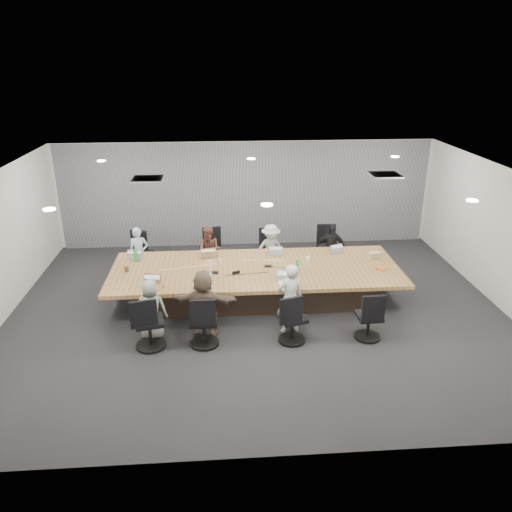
{
  "coord_description": "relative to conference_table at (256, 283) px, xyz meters",
  "views": [
    {
      "loc": [
        -0.71,
        -9.02,
        4.87
      ],
      "look_at": [
        0.0,
        0.4,
        1.05
      ],
      "focal_mm": 35.0,
      "sensor_mm": 36.0,
      "label": 1
    }
  ],
  "objects": [
    {
      "name": "curtain",
      "position": [
        0.0,
        3.42,
        1.0
      ],
      "size": [
        9.8,
        0.04,
        2.8
      ],
      "primitive_type": "cube",
      "color": "gray",
      "rests_on": "ground"
    },
    {
      "name": "wall_back",
      "position": [
        0.0,
        3.5,
        1.0
      ],
      "size": [
        10.0,
        0.0,
        2.8
      ],
      "primitive_type": "cube",
      "rotation": [
        1.57,
        0.0,
        0.0
      ],
      "color": "beige",
      "rests_on": "ground"
    },
    {
      "name": "bottle_clear",
      "position": [
        -0.93,
        -0.08,
        0.46
      ],
      "size": [
        0.08,
        0.08,
        0.23
      ],
      "primitive_type": "cylinder",
      "rotation": [
        0.0,
        0.0,
        0.18
      ],
      "color": "silver",
      "rests_on": "conference_table"
    },
    {
      "name": "wall_right",
      "position": [
        5.0,
        -0.5,
        1.0
      ],
      "size": [
        0.0,
        8.0,
        2.8
      ],
      "primitive_type": "cube",
      "rotation": [
        1.57,
        0.0,
        -1.57
      ],
      "color": "beige",
      "rests_on": "ground"
    },
    {
      "name": "chair_4",
      "position": [
        -2.01,
        -1.7,
        0.03
      ],
      "size": [
        0.68,
        0.68,
        0.86
      ],
      "primitive_type": null,
      "rotation": [
        0.0,
        0.0,
        0.21
      ],
      "color": "black",
      "rests_on": "ground"
    },
    {
      "name": "floor",
      "position": [
        0.0,
        -0.5,
        -0.4
      ],
      "size": [
        10.0,
        8.0,
        0.0
      ],
      "primitive_type": "cube",
      "color": "#242427",
      "rests_on": "ground"
    },
    {
      "name": "person_2",
      "position": [
        0.46,
        1.35,
        0.21
      ],
      "size": [
        0.88,
        0.63,
        1.23
      ],
      "primitive_type": "imported",
      "rotation": [
        0.0,
        0.0,
        6.52
      ],
      "color": "#A5A8A5",
      "rests_on": "ground"
    },
    {
      "name": "person_0",
      "position": [
        -2.6,
        1.35,
        0.21
      ],
      "size": [
        0.48,
        0.34,
        1.22
      ],
      "primitive_type": "imported",
      "rotation": [
        0.0,
        0.0,
        6.4
      ],
      "color": "#96B4C0",
      "rests_on": "ground"
    },
    {
      "name": "mug_brown",
      "position": [
        -2.65,
        0.02,
        0.39
      ],
      "size": [
        0.1,
        0.1,
        0.11
      ],
      "primitive_type": "cylinder",
      "rotation": [
        0.0,
        0.0,
        0.14
      ],
      "color": "brown",
      "rests_on": "conference_table"
    },
    {
      "name": "mic_left",
      "position": [
        -0.85,
        -0.2,
        0.35
      ],
      "size": [
        0.16,
        0.13,
        0.03
      ],
      "primitive_type": "cube",
      "rotation": [
        0.0,
        0.0,
        -0.27
      ],
      "color": "black",
      "rests_on": "conference_table"
    },
    {
      "name": "laptop_3",
      "position": [
        1.89,
        0.8,
        0.35
      ],
      "size": [
        0.33,
        0.26,
        0.02
      ],
      "primitive_type": "cube",
      "rotation": [
        0.0,
        0.0,
        3.38
      ],
      "color": "#B2B2B7",
      "rests_on": "conference_table"
    },
    {
      "name": "chair_2",
      "position": [
        0.46,
        1.7,
        -0.04
      ],
      "size": [
        0.56,
        0.56,
        0.72
      ],
      "primitive_type": null,
      "rotation": [
        0.0,
        0.0,
        2.97
      ],
      "color": "black",
      "rests_on": "ground"
    },
    {
      "name": "person_6",
      "position": [
        0.54,
        -1.35,
        0.29
      ],
      "size": [
        0.55,
        0.42,
        1.37
      ],
      "primitive_type": "imported",
      "rotation": [
        0.0,
        0.0,
        3.33
      ],
      "color": "#B3B3B3",
      "rests_on": "ground"
    },
    {
      "name": "person_5",
      "position": [
        -1.05,
        -1.35,
        0.24
      ],
      "size": [
        1.24,
        0.56,
        1.29
      ],
      "primitive_type": "imported",
      "rotation": [
        0.0,
        0.0,
        2.99
      ],
      "color": "brown",
      "rests_on": "ground"
    },
    {
      "name": "mic_right",
      "position": [
        0.27,
        0.05,
        0.35
      ],
      "size": [
        0.16,
        0.12,
        0.03
      ],
      "primitive_type": "cube",
      "rotation": [
        0.0,
        0.0,
        -0.18
      ],
      "color": "black",
      "rests_on": "conference_table"
    },
    {
      "name": "laptop_2",
      "position": [
        0.46,
        0.8,
        0.35
      ],
      "size": [
        0.35,
        0.27,
        0.02
      ],
      "primitive_type": "cube",
      "rotation": [
        0.0,
        0.0,
        2.93
      ],
      "color": "#B2B2B7",
      "rests_on": "conference_table"
    },
    {
      "name": "canvas_bag",
      "position": [
        2.62,
        0.35,
        0.41
      ],
      "size": [
        0.29,
        0.22,
        0.14
      ],
      "primitive_type": "cube",
      "rotation": [
        0.0,
        0.0,
        0.25
      ],
      "color": "tan",
      "rests_on": "conference_table"
    },
    {
      "name": "chair_7",
      "position": [
        1.94,
        -1.7,
        -0.02
      ],
      "size": [
        0.53,
        0.53,
        0.76
      ],
      "primitive_type": null,
      "rotation": [
        0.0,
        0.0,
        0.04
      ],
      "color": "black",
      "rests_on": "ground"
    },
    {
      "name": "laptop_1",
      "position": [
        -0.97,
        0.8,
        0.35
      ],
      "size": [
        0.38,
        0.29,
        0.02
      ],
      "primitive_type": "cube",
      "rotation": [
        0.0,
        0.0,
        3.28
      ],
      "color": "#8C6647",
      "rests_on": "conference_table"
    },
    {
      "name": "chair_6",
      "position": [
        0.54,
        -1.7,
        -0.01
      ],
      "size": [
        0.66,
        0.66,
        0.78
      ],
      "primitive_type": null,
      "rotation": [
        0.0,
        0.0,
        0.28
      ],
      "color": "black",
      "rests_on": "ground"
    },
    {
      "name": "laptop_5",
      "position": [
        -1.05,
        -0.8,
        0.35
      ],
      "size": [
        0.34,
        0.24,
        0.02
      ],
      "primitive_type": "cube",
      "rotation": [
        0.0,
        0.0,
        -0.04
      ],
      "color": "#B2B2B7",
      "rests_on": "conference_table"
    },
    {
      "name": "chair_5",
      "position": [
        -1.05,
        -1.7,
        0.01
      ],
      "size": [
        0.56,
        0.56,
        0.82
      ],
      "primitive_type": null,
      "rotation": [
        0.0,
        0.0,
        0.01
      ],
      "color": "black",
      "rests_on": "ground"
    },
    {
      "name": "laptop_6",
      "position": [
        0.54,
        -0.8,
        0.35
      ],
      "size": [
        0.33,
        0.26,
        0.02
      ],
      "primitive_type": "cube",
      "rotation": [
        0.0,
        0.0,
        -0.18
      ],
      "color": "#B2B2B7",
      "rests_on": "conference_table"
    },
    {
      "name": "cup_white_far",
      "position": [
        -0.73,
        0.3,
        0.38
      ],
      "size": [
        0.09,
        0.09,
        0.09
      ],
      "primitive_type": "cylinder",
      "rotation": [
        0.0,
        0.0,
        0.29
      ],
      "color": "white",
      "rests_on": "conference_table"
    },
    {
      "name": "person_4",
      "position": [
        -2.01,
        -1.35,
        0.17
      ],
      "size": [
        0.59,
        0.4,
        1.15
      ],
      "primitive_type": "imported",
      "rotation": [
        0.0,
        0.0,
        3.08
      ],
      "color": "gray",
      "rests_on": "ground"
    },
    {
      "name": "chair_3",
      "position": [
        1.89,
        1.7,
        0.02
      ],
      "size": [
        0.58,
        0.58,
        0.83
      ],
      "primitive_type": null,
      "rotation": [
        0.0,
        0.0,
        3.1
      ],
      "color": "black",
      "rests_on": "ground"
    },
    {
      "name": "wall_front",
      "position": [
        0.0,
        -4.5,
        1.0
      ],
      "size": [
        10.0,
        0.0,
        2.8
      ],
      "primitive_type": "cube",
      "rotation": [
        -1.57,
        0.0,
        0.0
      ],
      "color": "beige",
      "rests_on": "ground"
    },
    {
      "name": "bottle_green_left",
      "position": [
        -2.54,
        0.53,
        0.48
      ],
      "size": [
        0.1,
        0.1,
        0.28
      ],
      "primitive_type": "cylinder",
      "rotation": [
        0.0,
        0.0,
        -0.27
      ],
      "color": "#308143",
      "rests_on": "conference_table"
    },
    {
      "name": "chair_1",
      "position": [
        -0.97,
        1.7,
        0.01
      ],
      "size": [
        0.65,
        0.65,
        0.83
      ],
      "primitive_type": null,
      "rotation": [
        0.0,
        0.0,
        3.33
      ],
      "color": "black",
      "rests_on": "ground"
    },
    {
      "name": "cup_white_near",
      "position": [
        1.15,
        0.27,
        0.39
      ],
      "size": [
        0.11,
        0.11,
        0.11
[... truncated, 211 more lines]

